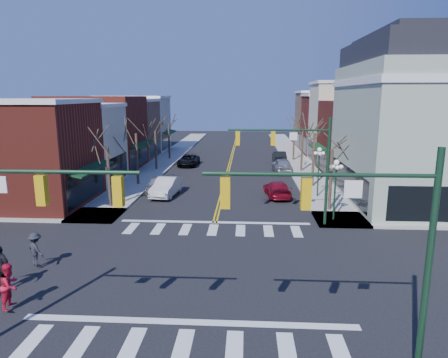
% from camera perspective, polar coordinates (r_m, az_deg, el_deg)
% --- Properties ---
extents(ground, '(160.00, 160.00, 0.00)m').
position_cam_1_polar(ground, '(20.42, -3.12, -12.97)').
color(ground, black).
rests_on(ground, ground).
extents(sidewalk_left, '(3.50, 70.00, 0.15)m').
position_cam_1_polar(sidewalk_left, '(40.82, -12.26, -0.44)').
color(sidewalk_left, '#9E9B93').
rests_on(sidewalk_left, ground).
extents(sidewalk_right, '(3.50, 70.00, 0.15)m').
position_cam_1_polar(sidewalk_right, '(39.89, 12.75, -0.75)').
color(sidewalk_right, '#9E9B93').
rests_on(sidewalk_right, ground).
extents(bldg_left_brick_a, '(10.00, 8.50, 8.00)m').
position_cam_1_polar(bldg_left_brick_a, '(35.24, -26.83, 3.12)').
color(bldg_left_brick_a, maroon).
rests_on(bldg_left_brick_a, ground).
extents(bldg_left_stucco_a, '(10.00, 7.00, 7.50)m').
position_cam_1_polar(bldg_left_stucco_a, '(42.09, -21.58, 4.44)').
color(bldg_left_stucco_a, beige).
rests_on(bldg_left_stucco_a, ground).
extents(bldg_left_brick_b, '(10.00, 9.00, 8.50)m').
position_cam_1_polar(bldg_left_brick_b, '(49.38, -17.76, 6.26)').
color(bldg_left_brick_b, maroon).
rests_on(bldg_left_brick_b, ground).
extents(bldg_left_tan, '(10.00, 7.50, 7.80)m').
position_cam_1_polar(bldg_left_tan, '(57.16, -14.80, 6.76)').
color(bldg_left_tan, '#916B50').
rests_on(bldg_left_tan, ground).
extents(bldg_left_stucco_b, '(10.00, 8.00, 8.20)m').
position_cam_1_polar(bldg_left_stucco_b, '(64.53, -12.69, 7.58)').
color(bldg_left_stucco_b, beige).
rests_on(bldg_left_stucco_b, ground).
extents(bldg_right_brick_a, '(10.00, 8.50, 8.00)m').
position_cam_1_polar(bldg_right_brick_a, '(46.36, 20.12, 5.47)').
color(bldg_right_brick_a, maroon).
rests_on(bldg_right_brick_a, ground).
extents(bldg_right_stucco, '(10.00, 7.00, 10.00)m').
position_cam_1_polar(bldg_right_stucco, '(53.72, 17.84, 7.47)').
color(bldg_right_stucco, beige).
rests_on(bldg_right_stucco, ground).
extents(bldg_right_brick_b, '(10.00, 8.00, 8.50)m').
position_cam_1_polar(bldg_right_brick_b, '(61.05, 16.06, 7.33)').
color(bldg_right_brick_b, maroon).
rests_on(bldg_right_brick_b, ground).
extents(bldg_right_tan, '(10.00, 8.00, 9.00)m').
position_cam_1_polar(bldg_right_tan, '(68.84, 14.63, 8.07)').
color(bldg_right_tan, '#916B50').
rests_on(bldg_right_tan, ground).
extents(victorian_corner, '(12.25, 14.25, 13.30)m').
position_cam_1_polar(victorian_corner, '(35.96, 27.07, 7.52)').
color(victorian_corner, '#9FAD96').
rests_on(victorian_corner, ground).
extents(traffic_mast_near_right, '(6.60, 0.28, 7.20)m').
position_cam_1_polar(traffic_mast_near_right, '(12.15, 19.52, -7.34)').
color(traffic_mast_near_right, '#14331E').
rests_on(traffic_mast_near_right, ground).
extents(traffic_mast_far_right, '(6.60, 0.28, 7.20)m').
position_cam_1_polar(traffic_mast_far_right, '(26.32, 10.70, 3.21)').
color(traffic_mast_far_right, '#14331E').
rests_on(traffic_mast_far_right, ground).
extents(lamppost_corner, '(0.36, 0.36, 4.33)m').
position_cam_1_polar(lamppost_corner, '(28.15, 15.65, -0.08)').
color(lamppost_corner, '#14331E').
rests_on(lamppost_corner, ground).
extents(lamppost_midblock, '(0.36, 0.36, 4.33)m').
position_cam_1_polar(lamppost_midblock, '(34.42, 13.39, 2.15)').
color(lamppost_midblock, '#14331E').
rests_on(lamppost_midblock, ground).
extents(tree_left_a, '(0.24, 0.24, 4.76)m').
position_cam_1_polar(tree_left_a, '(31.85, -16.11, 0.17)').
color(tree_left_a, '#382B21').
rests_on(tree_left_a, ground).
extents(tree_left_b, '(0.24, 0.24, 5.04)m').
position_cam_1_polar(tree_left_b, '(39.34, -12.31, 2.73)').
color(tree_left_b, '#382B21').
rests_on(tree_left_b, ground).
extents(tree_left_c, '(0.24, 0.24, 4.55)m').
position_cam_1_polar(tree_left_c, '(47.04, -9.71, 3.98)').
color(tree_left_c, '#382B21').
rests_on(tree_left_c, ground).
extents(tree_left_d, '(0.24, 0.24, 4.90)m').
position_cam_1_polar(tree_left_d, '(54.79, -7.85, 5.32)').
color(tree_left_d, '#382B21').
rests_on(tree_left_d, ground).
extents(tree_right_a, '(0.24, 0.24, 4.62)m').
position_cam_1_polar(tree_right_a, '(30.71, 14.97, -0.32)').
color(tree_right_a, '#382B21').
rests_on(tree_right_a, ground).
extents(tree_right_b, '(0.24, 0.24, 5.18)m').
position_cam_1_polar(tree_right_b, '(38.40, 12.64, 2.60)').
color(tree_right_b, '#382B21').
rests_on(tree_right_b, ground).
extents(tree_right_c, '(0.24, 0.24, 4.83)m').
position_cam_1_polar(tree_right_c, '(46.25, 11.07, 3.98)').
color(tree_right_c, '#382B21').
rests_on(tree_right_c, ground).
extents(tree_right_d, '(0.24, 0.24, 4.97)m').
position_cam_1_polar(tree_right_d, '(54.12, 9.95, 5.21)').
color(tree_right_d, '#382B21').
rests_on(tree_right_d, ground).
extents(car_left_near, '(1.78, 4.09, 1.37)m').
position_cam_1_polar(car_left_near, '(36.60, -9.54, -0.76)').
color(car_left_near, '#AFB0B4').
rests_on(car_left_near, ground).
extents(car_left_mid, '(2.22, 5.00, 1.60)m').
position_cam_1_polar(car_left_mid, '(35.05, -8.22, -1.09)').
color(car_left_mid, silver).
rests_on(car_left_mid, ground).
extents(car_left_far, '(2.42, 4.93, 1.35)m').
position_cam_1_polar(car_left_far, '(49.84, -5.08, 2.68)').
color(car_left_far, black).
rests_on(car_left_far, ground).
extents(car_right_near, '(2.36, 4.80, 1.34)m').
position_cam_1_polar(car_right_near, '(34.68, 7.60, -1.42)').
color(car_right_near, maroon).
rests_on(car_right_near, ground).
extents(car_right_mid, '(2.30, 4.94, 1.64)m').
position_cam_1_polar(car_right_mid, '(45.61, 8.28, 1.93)').
color(car_right_mid, '#A2A2A6').
rests_on(car_right_mid, ground).
extents(car_right_far, '(1.64, 4.42, 1.45)m').
position_cam_1_polar(car_right_far, '(52.83, 7.89, 3.19)').
color(car_right_far, black).
rests_on(car_right_far, ground).
extents(pedestrian_red_b, '(0.72, 0.92, 1.87)m').
position_cam_1_polar(pedestrian_red_b, '(18.68, -28.26, -13.25)').
color(pedestrian_red_b, red).
rests_on(pedestrian_red_b, sidewalk_left).
extents(pedestrian_dark_a, '(1.26, 0.84, 1.98)m').
position_cam_1_polar(pedestrian_dark_a, '(20.56, -29.31, -10.91)').
color(pedestrian_dark_a, black).
rests_on(pedestrian_dark_a, sidewalk_left).
extents(pedestrian_dark_b, '(1.29, 1.14, 1.73)m').
position_cam_1_polar(pedestrian_dark_b, '(22.36, -25.31, -9.08)').
color(pedestrian_dark_b, '#212229').
rests_on(pedestrian_dark_b, sidewalk_left).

